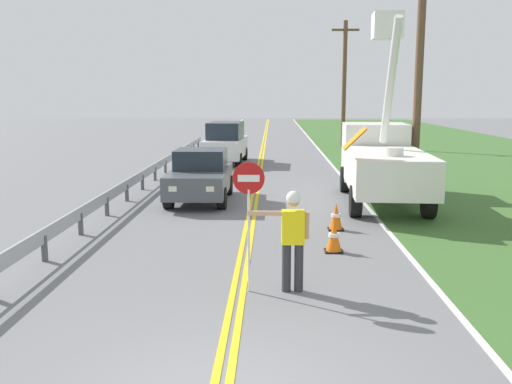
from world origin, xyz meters
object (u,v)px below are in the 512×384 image
(traffic_cone_lead, at_px, (334,237))
(utility_bucket_truck, at_px, (381,158))
(oncoming_sedan_nearest, at_px, (200,176))
(traffic_cone_mid, at_px, (336,217))
(flagger_worker, at_px, (292,235))
(utility_pole_mid, at_px, (344,82))
(utility_pole_near, at_px, (419,68))
(stop_sign_paddle, at_px, (249,198))
(oncoming_suv_second, at_px, (226,142))

(traffic_cone_lead, bearing_deg, utility_bucket_truck, 70.54)
(oncoming_sedan_nearest, distance_m, traffic_cone_mid, 5.67)
(flagger_worker, relative_size, traffic_cone_lead, 2.61)
(utility_bucket_truck, distance_m, utility_pole_mid, 20.17)
(traffic_cone_lead, bearing_deg, utility_pole_near, 64.31)
(traffic_cone_lead, bearing_deg, flagger_worker, -111.45)
(traffic_cone_lead, bearing_deg, oncoming_sedan_nearest, 121.75)
(oncoming_sedan_nearest, bearing_deg, traffic_cone_lead, -58.25)
(stop_sign_paddle, distance_m, utility_bucket_truck, 9.68)
(traffic_cone_lead, height_order, traffic_cone_mid, same)
(flagger_worker, distance_m, traffic_cone_mid, 4.94)
(flagger_worker, bearing_deg, oncoming_sedan_nearest, 107.43)
(utility_bucket_truck, distance_m, oncoming_sedan_nearest, 5.97)
(stop_sign_paddle, height_order, oncoming_sedan_nearest, stop_sign_paddle)
(flagger_worker, relative_size, traffic_cone_mid, 2.61)
(utility_pole_mid, bearing_deg, stop_sign_paddle, -100.20)
(oncoming_suv_second, bearing_deg, oncoming_sedan_nearest, -89.89)
(utility_bucket_truck, distance_m, traffic_cone_lead, 6.65)
(stop_sign_paddle, height_order, utility_bucket_truck, utility_bucket_truck)
(stop_sign_paddle, bearing_deg, utility_pole_near, 61.93)
(utility_pole_mid, bearing_deg, utility_pole_near, -89.37)
(oncoming_sedan_nearest, height_order, utility_pole_near, utility_pole_near)
(stop_sign_paddle, height_order, traffic_cone_lead, stop_sign_paddle)
(utility_pole_near, xyz_separation_m, utility_pole_mid, (-0.20, 18.66, -0.05))
(flagger_worker, xyz_separation_m, stop_sign_paddle, (-0.77, -0.02, 0.66))
(oncoming_suv_second, bearing_deg, traffic_cone_mid, -74.40)
(oncoming_suv_second, bearing_deg, traffic_cone_lead, -77.20)
(oncoming_sedan_nearest, distance_m, traffic_cone_lead, 7.15)
(utility_bucket_truck, relative_size, utility_pole_mid, 0.84)
(stop_sign_paddle, bearing_deg, utility_pole_mid, 79.80)
(utility_bucket_truck, relative_size, utility_pole_near, 0.83)
(utility_pole_near, bearing_deg, traffic_cone_mid, -121.72)
(oncoming_suv_second, relative_size, traffic_cone_mid, 6.69)
(oncoming_sedan_nearest, bearing_deg, utility_bucket_truck, 1.15)
(flagger_worker, relative_size, oncoming_sedan_nearest, 0.44)
(stop_sign_paddle, height_order, traffic_cone_mid, stop_sign_paddle)
(utility_bucket_truck, xyz_separation_m, traffic_cone_mid, (-1.91, -4.08, -1.10))
(stop_sign_paddle, relative_size, oncoming_sedan_nearest, 0.57)
(stop_sign_paddle, height_order, utility_pole_near, utility_pole_near)
(stop_sign_paddle, relative_size, traffic_cone_lead, 3.33)
(oncoming_suv_second, xyz_separation_m, traffic_cone_mid, (4.05, -14.50, -0.72))
(stop_sign_paddle, distance_m, utility_pole_mid, 29.32)
(utility_bucket_truck, distance_m, traffic_cone_mid, 4.64)
(flagger_worker, relative_size, utility_pole_near, 0.22)
(flagger_worker, xyz_separation_m, traffic_cone_mid, (1.30, 4.71, -0.71))
(utility_bucket_truck, relative_size, oncoming_suv_second, 1.48)
(utility_pole_mid, relative_size, traffic_cone_mid, 11.80)
(utility_pole_mid, height_order, traffic_cone_lead, utility_pole_mid)
(oncoming_suv_second, relative_size, utility_pole_mid, 0.57)
(utility_bucket_truck, relative_size, oncoming_sedan_nearest, 1.68)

